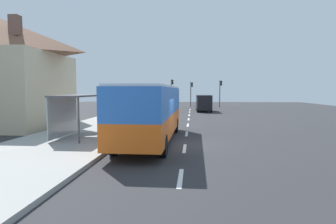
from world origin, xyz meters
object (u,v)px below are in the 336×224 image
at_px(recycling_bin_yellow, 123,123).
at_px(bus_shelter, 72,105).
at_px(bus, 151,110).
at_px(sedan_near, 201,102).
at_px(traffic_light_median, 191,90).
at_px(recycling_bin_orange, 118,126).
at_px(sedan_far, 202,103).
at_px(traffic_light_near_side, 220,89).
at_px(traffic_light_far_side, 172,89).
at_px(white_van, 204,102).
at_px(recycling_bin_blue, 121,124).

xyz_separation_m(recycling_bin_yellow, bus_shelter, (-2.21, -3.45, 1.44)).
xyz_separation_m(bus, sedan_near, (4.02, 39.35, -1.05)).
bearing_deg(recycling_bin_yellow, traffic_light_median, 82.12).
bearing_deg(bus, recycling_bin_yellow, 125.25).
bearing_deg(recycling_bin_orange, recycling_bin_yellow, 90.00).
height_order(sedan_far, traffic_light_near_side, traffic_light_near_side).
bearing_deg(recycling_bin_yellow, bus_shelter, -122.64).
xyz_separation_m(recycling_bin_orange, traffic_light_far_side, (1.10, 33.86, 2.65)).
relative_size(white_van, traffic_light_near_side, 1.11).
height_order(traffic_light_near_side, traffic_light_far_side, traffic_light_far_side).
height_order(sedan_far, traffic_light_median, traffic_light_median).
bearing_deg(bus_shelter, traffic_light_far_side, 84.73).
bearing_deg(recycling_bin_blue, white_van, 73.64).
bearing_deg(sedan_near, bus, -95.83).
distance_m(recycling_bin_yellow, traffic_light_median, 33.66).
bearing_deg(recycling_bin_yellow, traffic_light_near_side, 72.96).
relative_size(recycling_bin_orange, bus_shelter, 0.24).
bearing_deg(recycling_bin_orange, traffic_light_median, 82.43).
xyz_separation_m(sedan_near, traffic_light_near_side, (3.20, -4.16, 2.37)).
relative_size(recycling_bin_blue, traffic_light_median, 0.21).
xyz_separation_m(recycling_bin_yellow, traffic_light_near_side, (9.70, 31.66, 2.50)).
distance_m(sedan_far, recycling_bin_orange, 31.17).
height_order(white_van, sedan_far, white_van).
relative_size(recycling_bin_orange, traffic_light_near_side, 0.20).
xyz_separation_m(sedan_far, traffic_light_near_side, (3.20, 2.58, 2.37)).
bearing_deg(recycling_bin_orange, bus, -40.45).
distance_m(recycling_bin_yellow, traffic_light_far_side, 32.59).
height_order(recycling_bin_blue, recycling_bin_yellow, same).
bearing_deg(traffic_light_near_side, sedan_near, 127.54).
height_order(sedan_far, traffic_light_far_side, traffic_light_far_side).
bearing_deg(white_van, recycling_bin_blue, -106.36).
bearing_deg(traffic_light_far_side, bus, -87.79).
distance_m(recycling_bin_blue, recycling_bin_yellow, 0.70).
height_order(sedan_far, bus_shelter, bus_shelter).
height_order(white_van, recycling_bin_blue, white_van).
bearing_deg(traffic_light_far_side, sedan_near, 31.90).
relative_size(traffic_light_far_side, traffic_light_median, 1.10).
height_order(recycling_bin_blue, traffic_light_median, traffic_light_median).
distance_m(recycling_bin_blue, traffic_light_far_side, 33.28).
distance_m(bus, white_van, 24.94).
distance_m(recycling_bin_orange, traffic_light_far_side, 33.98).
bearing_deg(recycling_bin_blue, recycling_bin_orange, -90.00).
xyz_separation_m(recycling_bin_blue, traffic_light_near_side, (9.70, 32.36, 2.50)).
xyz_separation_m(sedan_far, recycling_bin_yellow, (-6.50, -29.08, -0.14)).
bearing_deg(bus_shelter, bus, -0.82).
distance_m(traffic_light_far_side, traffic_light_median, 3.61).
relative_size(sedan_near, bus_shelter, 1.12).
xyz_separation_m(bus, recycling_bin_yellow, (-2.49, 3.52, -1.19)).
bearing_deg(bus, traffic_light_far_side, 92.21).
height_order(traffic_light_median, bus_shelter, traffic_light_median).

